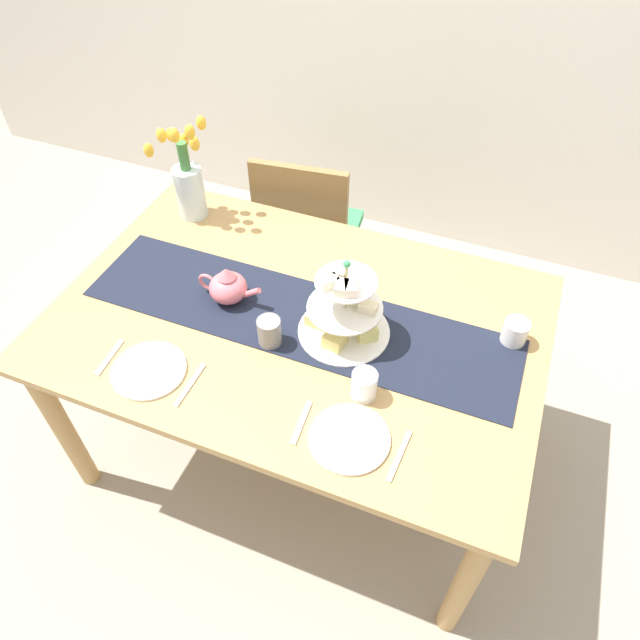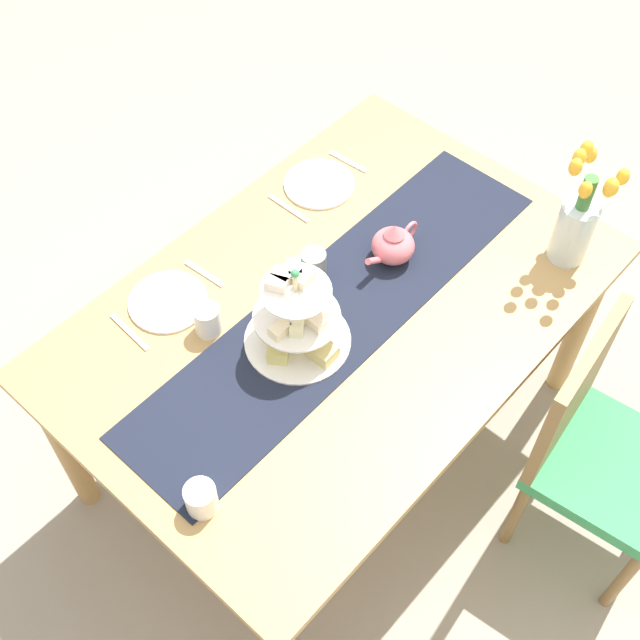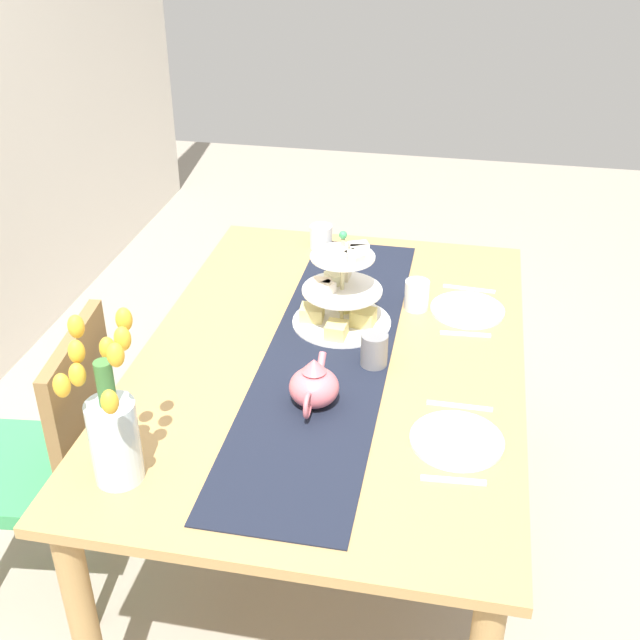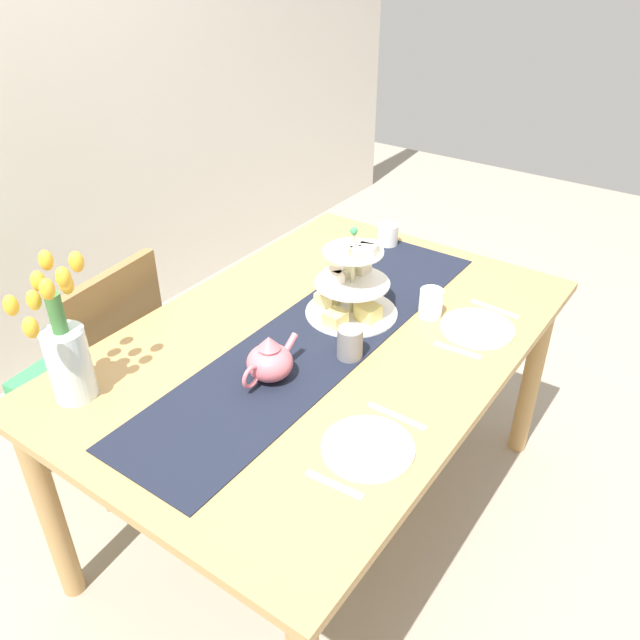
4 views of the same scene
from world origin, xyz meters
The scene contains 16 objects.
ground_plane centered at (0.00, 0.00, 0.00)m, with size 8.00×8.00×0.00m, color gray.
dining_table centered at (0.00, 0.00, 0.67)m, with size 1.62×1.09×0.77m.
chair_left centered at (-0.28, 0.77, 0.50)m, with size 0.47×0.47×0.91m.
table_runner centered at (0.00, 0.01, 0.77)m, with size 1.47×0.35×0.00m, color black.
tiered_cake_stand centered at (0.17, 0.00, 0.87)m, with size 0.30×0.30×0.30m.
teapot centered at (-0.25, 0.00, 0.83)m, with size 0.24×0.13×0.14m.
tulip_vase centered at (-0.61, 0.38, 0.93)m, with size 0.21×0.17×0.41m.
cream_jug centered at (0.68, 0.17, 0.82)m, with size 0.08×0.08×0.09m, color white.
dinner_plate_left centered at (-0.33, -0.37, 0.78)m, with size 0.23×0.23×0.01m, color white.
fork_left centered at (-0.48, -0.37, 0.78)m, with size 0.02×0.15×0.01m, color silver.
knife_left centered at (-0.19, -0.37, 0.78)m, with size 0.01×0.17×0.01m, color silver.
dinner_plate_right centered at (0.32, -0.37, 0.78)m, with size 0.23×0.23×0.01m, color white.
fork_right centered at (0.17, -0.37, 0.78)m, with size 0.02×0.15×0.01m, color silver.
knife_right centered at (0.46, -0.37, 0.78)m, with size 0.01×0.17×0.01m, color silver.
mug_grey centered at (-0.04, -0.13, 0.82)m, with size 0.08×0.08×0.10m, color slate.
mug_white_text centered at (0.31, -0.21, 0.82)m, with size 0.08×0.08×0.10m, color white.
Camera 3 is at (-1.92, -0.35, 2.03)m, focal length 45.37 mm.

